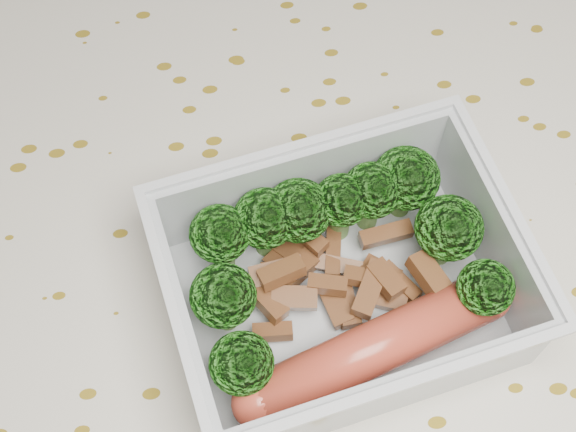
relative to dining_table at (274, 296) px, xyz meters
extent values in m
cube|color=brown|center=(0.00, 0.00, 0.06)|extent=(1.40, 0.90, 0.04)
cube|color=beige|center=(0.00, 0.00, 0.09)|extent=(1.46, 0.96, 0.01)
cube|color=silver|center=(0.03, -0.04, 0.09)|extent=(0.19, 0.16, 0.00)
cube|color=silver|center=(0.02, 0.02, 0.12)|extent=(0.17, 0.03, 0.06)
cube|color=silver|center=(0.04, -0.11, 0.12)|extent=(0.17, 0.03, 0.06)
cube|color=silver|center=(0.11, -0.03, 0.12)|extent=(0.03, 0.12, 0.06)
cube|color=silver|center=(-0.05, -0.06, 0.12)|extent=(0.03, 0.12, 0.06)
cube|color=silver|center=(0.02, 0.02, 0.15)|extent=(0.18, 0.04, 0.00)
cube|color=silver|center=(0.04, -0.11, 0.15)|extent=(0.18, 0.04, 0.00)
cube|color=silver|center=(0.12, -0.03, 0.15)|extent=(0.03, 0.13, 0.00)
cube|color=silver|center=(-0.05, -0.06, 0.15)|extent=(0.03, 0.13, 0.00)
cylinder|color=#608C3F|center=(-0.03, -0.01, 0.11)|extent=(0.01, 0.01, 0.02)
ellipsoid|color=#358424|center=(-0.03, -0.01, 0.13)|extent=(0.03, 0.03, 0.03)
cylinder|color=#608C3F|center=(0.00, -0.01, 0.10)|extent=(0.01, 0.01, 0.02)
ellipsoid|color=#358424|center=(0.00, -0.01, 0.13)|extent=(0.03, 0.03, 0.03)
cylinder|color=#608C3F|center=(0.01, -0.01, 0.10)|extent=(0.01, 0.01, 0.02)
ellipsoid|color=#358424|center=(0.01, -0.01, 0.13)|extent=(0.04, 0.04, 0.03)
cylinder|color=#608C3F|center=(0.04, 0.00, 0.11)|extent=(0.01, 0.01, 0.03)
ellipsoid|color=#358424|center=(0.04, 0.00, 0.13)|extent=(0.03, 0.03, 0.03)
cylinder|color=#608C3F|center=(0.05, 0.00, 0.11)|extent=(0.01, 0.01, 0.02)
ellipsoid|color=#358424|center=(0.05, 0.00, 0.13)|extent=(0.03, 0.03, 0.03)
cylinder|color=#608C3F|center=(0.07, 0.01, 0.10)|extent=(0.01, 0.01, 0.02)
ellipsoid|color=#358424|center=(0.07, 0.01, 0.13)|extent=(0.04, 0.04, 0.03)
cylinder|color=#608C3F|center=(-0.03, -0.05, 0.10)|extent=(0.01, 0.01, 0.02)
ellipsoid|color=#358424|center=(-0.03, -0.05, 0.13)|extent=(0.03, 0.03, 0.03)
cylinder|color=#608C3F|center=(0.09, -0.03, 0.10)|extent=(0.01, 0.01, 0.02)
ellipsoid|color=#358424|center=(0.09, -0.03, 0.13)|extent=(0.04, 0.04, 0.03)
cylinder|color=#608C3F|center=(-0.03, -0.08, 0.11)|extent=(0.01, 0.01, 0.02)
ellipsoid|color=#358424|center=(-0.03, -0.08, 0.13)|extent=(0.03, 0.03, 0.03)
cylinder|color=#608C3F|center=(0.10, -0.06, 0.11)|extent=(0.01, 0.01, 0.03)
ellipsoid|color=#358424|center=(0.10, -0.06, 0.13)|extent=(0.03, 0.03, 0.02)
cube|color=brown|center=(0.01, -0.01, 0.10)|extent=(0.03, 0.03, 0.01)
cube|color=brown|center=(0.03, -0.05, 0.10)|extent=(0.01, 0.03, 0.01)
cube|color=brown|center=(0.03, -0.03, 0.10)|extent=(0.03, 0.02, 0.01)
cube|color=brown|center=(0.01, -0.03, 0.10)|extent=(0.03, 0.03, 0.01)
cube|color=brown|center=(0.02, -0.01, 0.11)|extent=(0.02, 0.02, 0.01)
cube|color=brown|center=(-0.01, -0.06, 0.10)|extent=(0.02, 0.01, 0.01)
cube|color=brown|center=(0.06, -0.04, 0.11)|extent=(0.02, 0.02, 0.01)
cube|color=brown|center=(0.08, -0.05, 0.12)|extent=(0.02, 0.03, 0.01)
cube|color=brown|center=(0.03, -0.02, 0.10)|extent=(0.01, 0.03, 0.01)
cube|color=brown|center=(0.00, -0.03, 0.12)|extent=(0.03, 0.02, 0.01)
cube|color=brown|center=(0.01, -0.05, 0.11)|extent=(0.03, 0.02, 0.01)
cube|color=brown|center=(-0.01, -0.04, 0.11)|extent=(0.03, 0.03, 0.01)
cube|color=brown|center=(0.06, -0.04, 0.10)|extent=(0.02, 0.03, 0.01)
cube|color=brown|center=(0.06, -0.02, 0.11)|extent=(0.03, 0.01, 0.01)
cube|color=brown|center=(0.05, -0.05, 0.11)|extent=(0.03, 0.03, 0.01)
cube|color=brown|center=(0.05, -0.04, 0.11)|extent=(0.03, 0.02, 0.01)
cube|color=brown|center=(0.00, -0.03, 0.11)|extent=(0.03, 0.02, 0.01)
cube|color=brown|center=(0.03, -0.05, 0.10)|extent=(0.02, 0.03, 0.01)
cube|color=brown|center=(0.02, -0.04, 0.11)|extent=(0.02, 0.01, 0.01)
cube|color=brown|center=(-0.01, -0.03, 0.10)|extent=(0.01, 0.02, 0.01)
cube|color=brown|center=(0.05, -0.05, 0.10)|extent=(0.03, 0.02, 0.01)
cube|color=brown|center=(0.01, -0.01, 0.10)|extent=(0.02, 0.02, 0.01)
cube|color=brown|center=(0.06, -0.03, 0.10)|extent=(0.02, 0.02, 0.01)
cylinder|color=#BC402C|center=(0.04, -0.08, 0.11)|extent=(0.13, 0.06, 0.03)
sphere|color=#BC402C|center=(0.10, -0.06, 0.11)|extent=(0.03, 0.03, 0.03)
sphere|color=#BC402C|center=(-0.02, -0.10, 0.11)|extent=(0.03, 0.03, 0.03)
camera|label=1|loc=(-0.02, -0.20, 0.50)|focal=50.00mm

